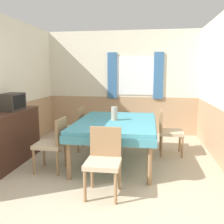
{
  "coord_description": "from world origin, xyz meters",
  "views": [
    {
      "loc": [
        0.71,
        -2.35,
        1.58
      ],
      "look_at": [
        0.07,
        1.87,
        0.89
      ],
      "focal_mm": 40.0,
      "sensor_mm": 36.0,
      "label": 1
    }
  ],
  "objects": [
    {
      "name": "wall_back",
      "position": [
        0.02,
        4.02,
        1.31
      ],
      "size": [
        4.21,
        0.1,
        2.6
      ],
      "color": "silver",
      "rests_on": "ground_plane"
    },
    {
      "name": "chair_left_far",
      "position": [
        -0.78,
        2.44,
        0.48
      ],
      "size": [
        0.44,
        0.44,
        0.86
      ],
      "rotation": [
        0.0,
        0.0,
        1.57
      ],
      "color": "#93704C",
      "rests_on": "ground_plane"
    },
    {
      "name": "vase",
      "position": [
        0.11,
        1.9,
        0.86
      ],
      "size": [
        0.11,
        0.11,
        0.24
      ],
      "color": "#A39989",
      "rests_on": "dining_table"
    },
    {
      "name": "wall_left",
      "position": [
        -1.93,
        2.0,
        1.3
      ],
      "size": [
        0.05,
        4.39,
        2.6
      ],
      "color": "silver",
      "rests_on": "ground_plane"
    },
    {
      "name": "ground_plane",
      "position": [
        0.0,
        0.0,
        0.0
      ],
      "size": [
        16.0,
        16.0,
        0.0
      ],
      "primitive_type": "plane",
      "color": "tan"
    },
    {
      "name": "dining_table",
      "position": [
        0.15,
        1.87,
        0.64
      ],
      "size": [
        1.37,
        1.89,
        0.74
      ],
      "color": "teal",
      "rests_on": "ground_plane"
    },
    {
      "name": "wall_right",
      "position": [
        1.93,
        2.0,
        1.3
      ],
      "size": [
        0.05,
        4.39,
        2.6
      ],
      "color": "silver",
      "rests_on": "ground_plane"
    },
    {
      "name": "sideboard",
      "position": [
        -1.66,
        1.52,
        0.47
      ],
      "size": [
        0.46,
        1.41,
        0.93
      ],
      "color": "#3D2319",
      "rests_on": "ground_plane"
    },
    {
      "name": "chair_head_near",
      "position": [
        0.15,
        0.68,
        0.48
      ],
      "size": [
        0.44,
        0.44,
        0.86
      ],
      "rotation": [
        0.0,
        0.0,
        3.14
      ],
      "color": "#93704C",
      "rests_on": "ground_plane"
    },
    {
      "name": "chair_left_near",
      "position": [
        -0.78,
        1.31,
        0.48
      ],
      "size": [
        0.44,
        0.44,
        0.86
      ],
      "rotation": [
        0.0,
        0.0,
        1.57
      ],
      "color": "#93704C",
      "rests_on": "ground_plane"
    },
    {
      "name": "tv",
      "position": [
        -1.62,
        1.6,
        1.07
      ],
      "size": [
        0.29,
        0.47,
        0.29
      ],
      "color": "#2D2823",
      "rests_on": "sideboard"
    },
    {
      "name": "chair_right_far",
      "position": [
        1.08,
        2.44,
        0.48
      ],
      "size": [
        0.44,
        0.44,
        0.86
      ],
      "rotation": [
        0.0,
        0.0,
        4.71
      ],
      "color": "#93704C",
      "rests_on": "ground_plane"
    }
  ]
}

